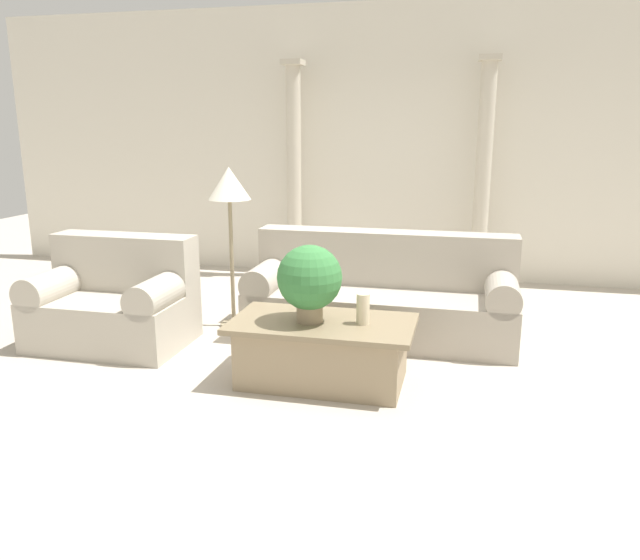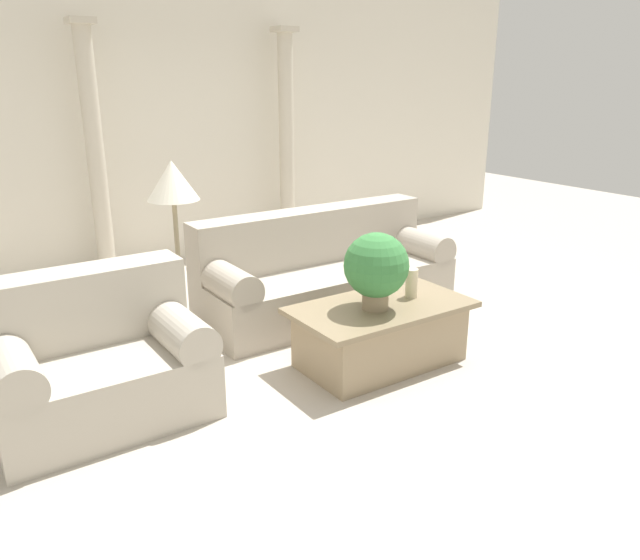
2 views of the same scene
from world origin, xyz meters
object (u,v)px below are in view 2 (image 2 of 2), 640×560
at_px(coffee_table, 381,334).
at_px(floor_lamp, 173,191).
at_px(potted_plant, 376,267).
at_px(loveseat, 97,361).
at_px(sofa_long, 324,273).

distance_m(coffee_table, floor_lamp, 1.84).
distance_m(potted_plant, floor_lamp, 1.57).
bearing_deg(loveseat, sofa_long, 17.93).
relative_size(loveseat, coffee_table, 0.96).
bearing_deg(floor_lamp, loveseat, -141.59).
height_order(sofa_long, floor_lamp, floor_lamp).
distance_m(sofa_long, coffee_table, 1.16).
distance_m(sofa_long, floor_lamp, 1.63).
height_order(sofa_long, potted_plant, potted_plant).
bearing_deg(floor_lamp, potted_plant, -47.23).
relative_size(potted_plant, floor_lamp, 0.38).
xyz_separation_m(loveseat, floor_lamp, (0.82, 0.65, 0.88)).
distance_m(sofa_long, loveseat, 2.30).
bearing_deg(loveseat, potted_plant, -13.86).
height_order(coffee_table, floor_lamp, floor_lamp).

